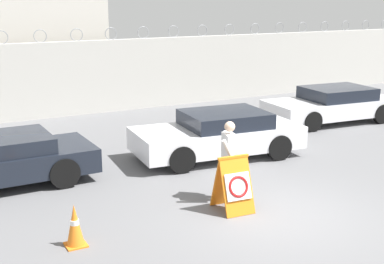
# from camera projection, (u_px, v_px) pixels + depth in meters

# --- Properties ---
(ground_plane) EXTENTS (90.00, 90.00, 0.00)m
(ground_plane) POSITION_uv_depth(u_px,v_px,m) (278.00, 214.00, 10.79)
(ground_plane) COLOR slate
(perimeter_wall) EXTENTS (36.00, 0.30, 3.17)m
(perimeter_wall) POSITION_uv_depth(u_px,v_px,m) (96.00, 77.00, 19.95)
(perimeter_wall) COLOR beige
(perimeter_wall) RESTS_ON ground_plane
(building_block) EXTENTS (6.60, 5.62, 4.54)m
(building_block) POSITION_uv_depth(u_px,v_px,m) (9.00, 47.00, 21.82)
(building_block) COLOR beige
(building_block) RESTS_ON ground_plane
(barricade_sign) EXTENTS (0.70, 0.83, 1.16)m
(barricade_sign) POSITION_uv_depth(u_px,v_px,m) (234.00, 184.00, 10.86)
(barricade_sign) COLOR orange
(barricade_sign) RESTS_ON ground_plane
(security_guard) EXTENTS (0.49, 0.63, 1.74)m
(security_guard) POSITION_uv_depth(u_px,v_px,m) (229.00, 157.00, 11.33)
(security_guard) COLOR #232838
(security_guard) RESTS_ON ground_plane
(traffic_cone_near) EXTENTS (0.37, 0.37, 0.77)m
(traffic_cone_near) POSITION_uv_depth(u_px,v_px,m) (75.00, 226.00, 9.34)
(traffic_cone_near) COLOR orange
(traffic_cone_near) RESTS_ON ground_plane
(parked_car_rear_sedan) EXTENTS (4.71, 2.39, 1.25)m
(parked_car_rear_sedan) POSITION_uv_depth(u_px,v_px,m) (219.00, 134.00, 14.54)
(parked_car_rear_sedan) COLOR black
(parked_car_rear_sedan) RESTS_ON ground_plane
(parked_car_far_side) EXTENTS (4.81, 2.35, 1.21)m
(parked_car_far_side) POSITION_uv_depth(u_px,v_px,m) (333.00, 104.00, 18.66)
(parked_car_far_side) COLOR black
(parked_car_far_side) RESTS_ON ground_plane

